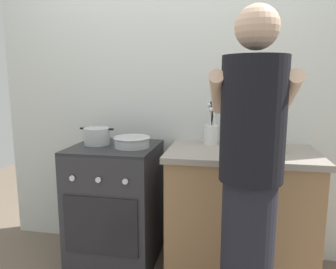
{
  "coord_description": "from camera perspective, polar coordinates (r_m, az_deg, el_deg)",
  "views": [
    {
      "loc": [
        0.46,
        -2.01,
        1.37
      ],
      "look_at": [
        0.05,
        0.12,
        1.0
      ],
      "focal_mm": 34.36,
      "sensor_mm": 36.0,
      "label": 1
    }
  ],
  "objects": [
    {
      "name": "back_wall",
      "position": [
        2.53,
        5.01,
        6.92
      ],
      "size": [
        3.2,
        0.1,
        2.5
      ],
      "color": "silver",
      "rests_on": "ground"
    },
    {
      "name": "countertop",
      "position": [
        2.35,
        12.55,
        -13.55
      ],
      "size": [
        1.0,
        0.6,
        0.9
      ],
      "color": "#99724C",
      "rests_on": "ground"
    },
    {
      "name": "stove_range",
      "position": [
        2.48,
        -9.18,
        -12.19
      ],
      "size": [
        0.6,
        0.62,
        0.9
      ],
      "color": "#2D2D33",
      "rests_on": "ground"
    },
    {
      "name": "pot",
      "position": [
        2.41,
        -12.49,
        -0.31
      ],
      "size": [
        0.26,
        0.19,
        0.12
      ],
      "color": "#B2B2B7",
      "rests_on": "stove_range"
    },
    {
      "name": "mixing_bowl",
      "position": [
        2.28,
        -6.43,
        -1.23
      ],
      "size": [
        0.26,
        0.26,
        0.08
      ],
      "color": "#B7B7BC",
      "rests_on": "stove_range"
    },
    {
      "name": "utensil_crock",
      "position": [
        2.39,
        7.67,
        0.64
      ],
      "size": [
        0.1,
        0.1,
        0.33
      ],
      "color": "silver",
      "rests_on": "countertop"
    },
    {
      "name": "spice_bottle",
      "position": [
        2.22,
        12.74,
        -1.75
      ],
      "size": [
        0.04,
        0.04,
        0.08
      ],
      "color": "silver",
      "rests_on": "countertop"
    },
    {
      "name": "oil_bottle",
      "position": [
        2.22,
        19.33,
        -0.62
      ],
      "size": [
        0.06,
        0.06,
        0.23
      ],
      "color": "gold",
      "rests_on": "countertop"
    },
    {
      "name": "person",
      "position": [
        1.61,
        14.32,
        -9.1
      ],
      "size": [
        0.41,
        0.5,
        1.7
      ],
      "color": "black",
      "rests_on": "ground"
    }
  ]
}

